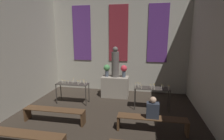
# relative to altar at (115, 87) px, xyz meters

# --- Properties ---
(wall_back) EXTENTS (6.88, 0.16, 4.80)m
(wall_back) POSITION_rel_altar_xyz_m (0.00, 0.97, 1.95)
(wall_back) COLOR #B2AD9E
(wall_back) RESTS_ON ground_plane
(altar) EXTENTS (1.21, 0.64, 0.94)m
(altar) POSITION_rel_altar_xyz_m (0.00, 0.00, 0.00)
(altar) COLOR gray
(altar) RESTS_ON ground_plane
(statue) EXTENTS (0.33, 0.33, 1.37)m
(statue) POSITION_rel_altar_xyz_m (0.00, 0.00, 1.10)
(statue) COLOR #5B5651
(statue) RESTS_ON altar
(flower_vase_left) EXTENTS (0.29, 0.29, 0.55)m
(flower_vase_left) POSITION_rel_altar_xyz_m (-0.39, 0.00, 0.81)
(flower_vase_left) COLOR #4C5666
(flower_vase_left) RESTS_ON altar
(flower_vase_right) EXTENTS (0.29, 0.29, 0.55)m
(flower_vase_right) POSITION_rel_altar_xyz_m (0.39, 0.00, 0.81)
(flower_vase_right) COLOR #4C5666
(flower_vase_right) RESTS_ON altar
(candle_rack_left) EXTENTS (1.34, 0.46, 1.05)m
(candle_rack_left) POSITION_rel_altar_xyz_m (-1.61, -1.11, 0.27)
(candle_rack_left) COLOR #332D28
(candle_rack_left) RESTS_ON ground_plane
(candle_rack_right) EXTENTS (1.34, 0.46, 1.04)m
(candle_rack_right) POSITION_rel_altar_xyz_m (1.61, -1.11, 0.27)
(candle_rack_right) COLOR #332D28
(candle_rack_right) RESTS_ON ground_plane
(pew_third_left) EXTENTS (2.05, 0.36, 0.46)m
(pew_third_left) POSITION_rel_altar_xyz_m (-1.57, -4.20, -0.13)
(pew_third_left) COLOR #4C331E
(pew_third_left) RESTS_ON ground_plane
(pew_back_left) EXTENTS (2.05, 0.36, 0.46)m
(pew_back_left) POSITION_rel_altar_xyz_m (-1.57, -2.76, -0.13)
(pew_back_left) COLOR #4C331E
(pew_back_left) RESTS_ON ground_plane
(pew_back_right) EXTENTS (2.05, 0.36, 0.46)m
(pew_back_right) POSITION_rel_altar_xyz_m (1.57, -2.76, -0.13)
(pew_back_right) COLOR #4C331E
(pew_back_right) RESTS_ON ground_plane
(person_seated) EXTENTS (0.36, 0.24, 0.64)m
(person_seated) POSITION_rel_altar_xyz_m (1.57, -2.76, 0.26)
(person_seated) COLOR #282D38
(person_seated) RESTS_ON pew_back_right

